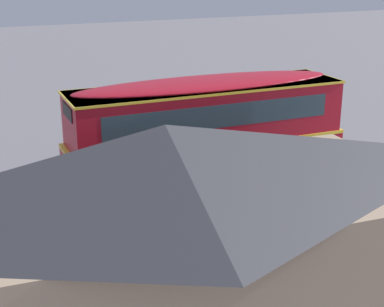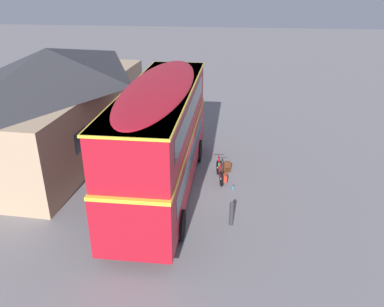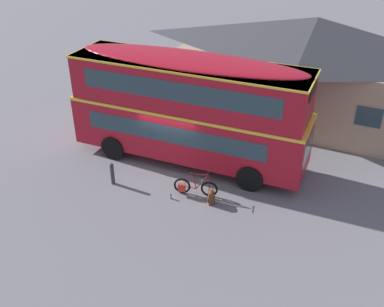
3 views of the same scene
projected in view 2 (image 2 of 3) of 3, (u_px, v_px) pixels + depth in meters
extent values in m
plane|color=slate|center=(175.00, 197.00, 16.03)|extent=(120.00, 120.00, 0.00)
cylinder|color=black|center=(151.00, 149.00, 19.24)|extent=(1.10, 0.28, 1.10)
cylinder|color=black|center=(198.00, 151.00, 18.99)|extent=(1.10, 0.28, 1.10)
cylinder|color=black|center=(113.00, 220.00, 13.55)|extent=(1.10, 0.28, 1.10)
cylinder|color=black|center=(180.00, 225.00, 13.30)|extent=(1.10, 0.28, 1.10)
cube|color=#B21423|center=(162.00, 159.00, 15.86)|extent=(10.17, 2.52, 2.10)
cube|color=yellow|center=(161.00, 135.00, 15.41)|extent=(10.19, 2.54, 0.12)
cube|color=#B21423|center=(160.00, 112.00, 15.00)|extent=(9.87, 2.47, 1.90)
ellipsoid|color=#B21423|center=(160.00, 86.00, 14.57)|extent=(9.66, 2.42, 0.36)
cube|color=#2D424C|center=(180.00, 114.00, 20.32)|extent=(0.06, 2.05, 0.90)
cube|color=black|center=(179.00, 71.00, 19.23)|extent=(0.06, 1.38, 0.44)
cube|color=#2D424C|center=(191.00, 156.00, 15.43)|extent=(7.93, 0.06, 0.76)
cube|color=#2D424C|center=(191.00, 109.00, 14.81)|extent=(8.34, 0.06, 0.80)
cube|color=#2D424C|center=(131.00, 153.00, 15.69)|extent=(7.93, 0.06, 0.76)
cube|color=#2D424C|center=(130.00, 107.00, 15.06)|extent=(8.34, 0.06, 0.80)
cube|color=yellow|center=(160.00, 89.00, 14.62)|extent=(9.97, 2.55, 0.08)
torus|color=black|center=(218.00, 168.00, 17.77)|extent=(0.68, 0.21, 0.68)
torus|color=black|center=(221.00, 179.00, 16.78)|extent=(0.68, 0.21, 0.68)
cylinder|color=#B2B2B7|center=(218.00, 168.00, 17.77)|extent=(0.07, 0.11, 0.05)
cylinder|color=#B2B2B7|center=(221.00, 179.00, 16.78)|extent=(0.07, 0.11, 0.05)
cylinder|color=maroon|center=(219.00, 165.00, 17.38)|extent=(0.49, 0.13, 0.73)
cylinder|color=maroon|center=(219.00, 159.00, 17.18)|extent=(0.60, 0.15, 0.09)
cylinder|color=maroon|center=(220.00, 168.00, 17.12)|extent=(0.18, 0.07, 0.67)
cylinder|color=maroon|center=(220.00, 176.00, 17.05)|extent=(0.56, 0.14, 0.09)
cylinder|color=maroon|center=(221.00, 171.00, 16.85)|extent=(0.44, 0.11, 0.61)
cylinder|color=maroon|center=(218.00, 162.00, 17.61)|extent=(0.10, 0.05, 0.65)
cylinder|color=black|center=(219.00, 155.00, 17.42)|extent=(0.12, 0.46, 0.03)
ellipsoid|color=black|center=(220.00, 162.00, 16.89)|extent=(0.27, 0.15, 0.06)
cube|color=red|center=(225.00, 178.00, 16.80)|extent=(0.30, 0.19, 0.32)
cylinder|color=green|center=(219.00, 165.00, 17.38)|extent=(0.07, 0.07, 0.18)
cube|color=#592D19|center=(227.00, 167.00, 17.97)|extent=(0.33, 0.39, 0.52)
ellipsoid|color=#592D19|center=(227.00, 162.00, 17.86)|extent=(0.31, 0.37, 0.10)
cube|color=#3E2011|center=(228.00, 170.00, 17.90)|extent=(0.14, 0.23, 0.18)
cylinder|color=black|center=(227.00, 166.00, 18.09)|extent=(0.05, 0.05, 0.42)
cylinder|color=black|center=(224.00, 167.00, 18.04)|extent=(0.05, 0.05, 0.42)
cylinder|color=#338CBF|center=(233.00, 187.00, 16.61)|extent=(0.07, 0.07, 0.18)
cylinder|color=black|center=(233.00, 185.00, 16.56)|extent=(0.04, 0.04, 0.03)
cube|color=tan|center=(56.00, 116.00, 20.00)|extent=(13.16, 6.26, 3.53)
pyramid|color=#38383D|center=(48.00, 66.00, 18.90)|extent=(13.58, 6.67, 1.73)
cube|color=#3D2319|center=(109.00, 132.00, 19.88)|extent=(1.10, 0.09, 2.10)
cube|color=#2D424C|center=(81.00, 140.00, 16.61)|extent=(1.10, 0.09, 0.90)
cube|color=#2D424C|center=(128.00, 98.00, 22.40)|extent=(1.10, 0.09, 0.90)
cylinder|color=#333338|center=(231.00, 215.00, 14.10)|extent=(0.16, 0.16, 0.85)
sphere|color=#333338|center=(232.00, 204.00, 13.90)|extent=(0.16, 0.16, 0.16)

